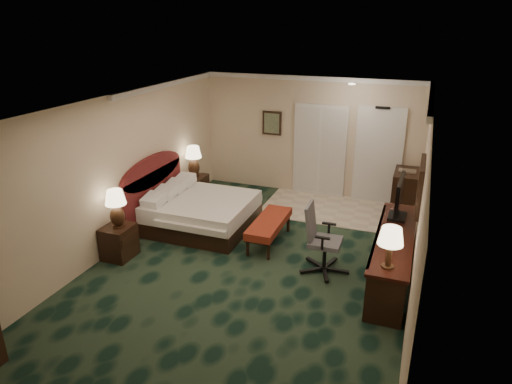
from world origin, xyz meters
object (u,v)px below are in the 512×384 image
at_px(tv, 399,198).
at_px(minibar, 405,193).
at_px(bed, 202,213).
at_px(nightstand_far, 195,188).
at_px(desk_chair, 325,239).
at_px(lamp_far, 194,161).
at_px(bed_bench, 269,231).
at_px(desk, 392,257).
at_px(lamp_near, 116,209).
at_px(nightstand_near, 119,242).

bearing_deg(tv, minibar, 90.47).
distance_m(bed, nightstand_far, 1.43).
distance_m(nightstand_far, desk_chair, 3.96).
xyz_separation_m(bed, nightstand_far, (-0.79, 1.20, -0.01)).
height_order(lamp_far, minibar, lamp_far).
bearing_deg(bed_bench, desk_chair, -28.65).
xyz_separation_m(bed_bench, tv, (2.18, 0.21, 0.87)).
relative_size(tv, desk_chair, 0.78).
distance_m(bed, desk, 3.72).
bearing_deg(lamp_far, desk, -22.97).
distance_m(lamp_far, bed_bench, 2.74).
bearing_deg(desk, minibar, 89.84).
relative_size(nightstand_far, minibar, 0.63).
relative_size(lamp_far, desk, 0.26).
relative_size(lamp_near, lamp_far, 0.97).
height_order(tv, minibar, tv).
xyz_separation_m(nightstand_near, desk_chair, (3.40, 0.78, 0.28)).
relative_size(nightstand_far, lamp_far, 0.87).
bearing_deg(desk_chair, nightstand_far, 148.12).
bearing_deg(nightstand_near, desk, 11.67).
height_order(lamp_far, bed_bench, lamp_far).
height_order(nightstand_near, minibar, minibar).
height_order(lamp_far, desk, lamp_far).
bearing_deg(lamp_far, desk_chair, -30.76).
distance_m(nightstand_near, minibar, 5.76).
distance_m(nightstand_far, desk, 4.82).
height_order(nightstand_far, desk_chair, desk_chair).
xyz_separation_m(lamp_near, tv, (4.40, 1.59, 0.20)).
bearing_deg(lamp_far, lamp_near, -89.49).
xyz_separation_m(tv, minibar, (0.03, 2.05, -0.64)).
bearing_deg(minibar, desk_chair, -110.03).
relative_size(bed, desk_chair, 1.64).
bearing_deg(minibar, desk, -90.16).
bearing_deg(bed, bed_bench, -7.51).
bearing_deg(lamp_near, nightstand_far, 90.28).
relative_size(bed, bed_bench, 1.36).
distance_m(nightstand_near, lamp_far, 2.88).
relative_size(lamp_near, bed_bench, 0.48).
bearing_deg(tv, bed_bench, -173.15).
xyz_separation_m(lamp_far, desk_chair, (3.41, -2.03, -0.35)).
height_order(nightstand_far, lamp_far, lamp_far).
bearing_deg(lamp_near, bed, 63.86).
height_order(bed, nightstand_near, bed).
xyz_separation_m(lamp_near, desk_chair, (3.39, 0.76, -0.33)).
xyz_separation_m(nightstand_near, lamp_far, (-0.01, 2.81, 0.64)).
xyz_separation_m(bed_bench, desk, (2.20, -0.48, 0.15)).
xyz_separation_m(tv, desk_chair, (-1.02, -0.83, -0.53)).
distance_m(nightstand_far, tv, 4.64).
xyz_separation_m(desk, tv, (-0.03, 0.69, 0.73)).
height_order(bed, desk_chair, desk_chair).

